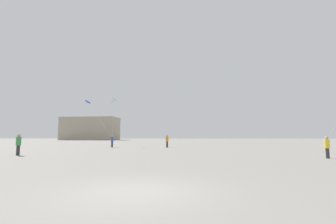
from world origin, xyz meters
name	(u,v)px	position (x,y,z in m)	size (l,w,h in m)	color
ground_plane	(136,192)	(0.00, 0.00, 0.00)	(300.00, 300.00, 0.00)	gray
person_in_yellow	(327,146)	(12.10, 10.95, 0.88)	(0.35, 0.35, 1.61)	#2D2D33
person_in_blue	(112,141)	(-8.48, 26.88, 0.97)	(0.38, 0.38, 1.76)	#2D2D33
person_in_orange	(167,140)	(-0.50, 26.76, 1.02)	(0.40, 0.40, 1.85)	#2D2D33
person_in_green	(18,143)	(-12.42, 12.52, 1.01)	(0.40, 0.40, 1.84)	#2D2D33
kite_cobalt_delta	(88,102)	(-15.32, 34.70, 7.74)	(7.45, 8.72, 6.91)	blue
kite_emerald_delta	(114,100)	(-9.12, 29.73, 7.44)	(1.13, 3.53, 6.51)	green
building_left_hall	(90,129)	(-37.00, 92.58, 4.81)	(23.81, 11.94, 9.62)	#A39984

